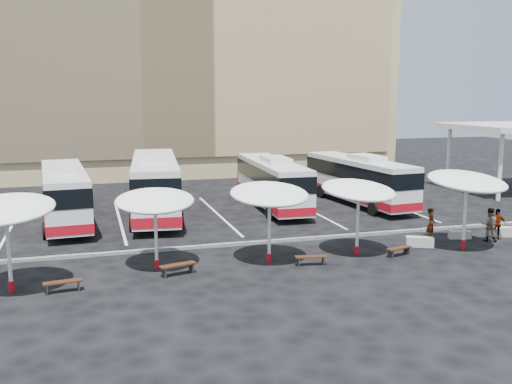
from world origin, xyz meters
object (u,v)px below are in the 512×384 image
object	(u,v)px
bus_3	(358,179)
passenger_2	(497,224)
wood_bench_1	(178,267)
wood_bench_3	(399,249)
passenger_0	(431,225)
passenger_1	(490,225)
conc_bench_2	(504,232)
wood_bench_2	(311,258)
sunshade_0	(6,210)
wood_bench_0	(63,284)
sunshade_1	(155,201)
bus_1	(155,183)
conc_bench_0	(420,242)
sunshade_2	(269,194)
bus_2	(272,181)
bus_0	(64,192)
sunshade_4	(467,182)
sunshade_3	(359,190)
conc_bench_1	(460,235)

from	to	relation	value
bus_3	passenger_2	distance (m)	11.02
wood_bench_1	passenger_2	size ratio (longest dim) A/B	0.99
wood_bench_3	passenger_2	world-z (taller)	passenger_2
bus_3	passenger_0	xyz separation A→B (m)	(-0.87, -10.02, -0.93)
passenger_1	conc_bench_2	bearing A→B (deg)	-125.82
bus_3	wood_bench_2	bearing A→B (deg)	-129.77
sunshade_0	wood_bench_0	world-z (taller)	sunshade_0
sunshade_1	bus_1	bearing A→B (deg)	83.67
bus_3	conc_bench_0	size ratio (longest dim) A/B	8.45
sunshade_0	sunshade_2	xyz separation A→B (m)	(10.58, 0.89, -0.10)
passenger_0	passenger_1	bearing A→B (deg)	-63.34
bus_2	passenger_2	xyz separation A→B (m)	(8.60, -11.20, -0.97)
bus_2	wood_bench_0	world-z (taller)	bus_2
conc_bench_0	conc_bench_2	distance (m)	5.46
sunshade_2	passenger_1	world-z (taller)	sunshade_2
bus_0	sunshade_1	size ratio (longest dim) A/B	3.04
wood_bench_0	conc_bench_0	world-z (taller)	conc_bench_0
sunshade_4	wood_bench_3	bearing A→B (deg)	-175.83
bus_0	sunshade_3	world-z (taller)	sunshade_3
wood_bench_0	bus_3	bearing A→B (deg)	34.52
wood_bench_1	sunshade_0	bearing A→B (deg)	-178.13
wood_bench_3	conc_bench_0	size ratio (longest dim) A/B	1.05
bus_1	wood_bench_2	xyz separation A→B (m)	(5.30, -12.60, -1.70)
bus_1	bus_2	distance (m)	7.66
wood_bench_0	conc_bench_0	distance (m)	16.74
sunshade_0	passenger_2	distance (m)	23.33
bus_1	bus_2	xyz separation A→B (m)	(7.65, 0.21, -0.25)
wood_bench_2	conc_bench_1	xyz separation A→B (m)	(9.19, 2.20, -0.12)
bus_1	wood_bench_2	distance (m)	13.78
bus_2	bus_3	bearing A→B (deg)	-2.75
conc_bench_0	passenger_2	xyz separation A→B (m)	(4.64, 0.22, 0.55)
wood_bench_0	conc_bench_1	xyz separation A→B (m)	(19.50, 2.77, -0.13)
wood_bench_2	conc_bench_0	world-z (taller)	conc_bench_0
sunshade_1	passenger_1	world-z (taller)	sunshade_1
bus_0	sunshade_4	distance (m)	22.01
sunshade_2	conc_bench_1	xyz separation A→B (m)	(10.81, 1.24, -2.88)
bus_3	sunshade_0	world-z (taller)	sunshade_0
sunshade_3	conc_bench_0	world-z (taller)	sunshade_3
wood_bench_3	wood_bench_2	bearing A→B (deg)	-177.25
conc_bench_1	bus_1	bearing A→B (deg)	144.34
conc_bench_2	passenger_2	xyz separation A→B (m)	(-0.79, -0.33, 0.55)
sunshade_4	conc_bench_2	xyz separation A→B (m)	(3.60, 1.46, -3.05)
sunshade_0	passenger_0	bearing A→B (deg)	6.34
sunshade_1	passenger_1	distance (m)	16.96
sunshade_1	wood_bench_0	world-z (taller)	sunshade_1
passenger_0	passenger_2	world-z (taller)	passenger_0
wood_bench_1	passenger_2	world-z (taller)	passenger_2
sunshade_4	passenger_0	bearing A→B (deg)	110.13
wood_bench_3	conc_bench_1	bearing A→B (deg)	22.79
passenger_0	passenger_2	size ratio (longest dim) A/B	1.06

